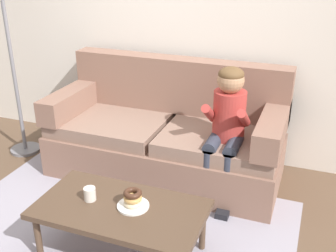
{
  "coord_description": "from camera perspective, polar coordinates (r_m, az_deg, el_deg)",
  "views": [
    {
      "loc": [
        1.24,
        -2.29,
        1.94
      ],
      "look_at": [
        0.21,
        0.45,
        0.65
      ],
      "focal_mm": 43.9,
      "sensor_mm": 36.0,
      "label": 1
    }
  ],
  "objects": [
    {
      "name": "wall_back",
      "position": [
        3.93,
        2.17,
        15.86
      ],
      "size": [
        8.0,
        0.1,
        2.8
      ],
      "primitive_type": "cube",
      "color": "silver",
      "rests_on": "ground"
    },
    {
      "name": "person_child",
      "position": [
        3.26,
        8.14,
        0.55
      ],
      "size": [
        0.34,
        0.58,
        1.1
      ],
      "color": "#AD3833",
      "rests_on": "ground"
    },
    {
      "name": "mug",
      "position": [
        2.8,
        -10.8,
        -9.25
      ],
      "size": [
        0.08,
        0.08,
        0.09
      ],
      "primitive_type": "cylinder",
      "color": "silver",
      "rests_on": "coffee_table"
    },
    {
      "name": "ground",
      "position": [
        3.25,
        -6.39,
        -13.06
      ],
      "size": [
        10.0,
        10.0,
        0.0
      ],
      "primitive_type": "plane",
      "color": "brown"
    },
    {
      "name": "donut",
      "position": [
        2.71,
        -4.88,
        -10.55
      ],
      "size": [
        0.14,
        0.14,
        0.04
      ],
      "primitive_type": "torus",
      "rotation": [
        0.0,
        0.0,
        1.8
      ],
      "color": "beige",
      "rests_on": "plate"
    },
    {
      "name": "area_rug",
      "position": [
        3.08,
        -8.55,
        -15.53
      ],
      "size": [
        2.57,
        1.97,
        0.01
      ],
      "primitive_type": "cube",
      "color": "#9993A3",
      "rests_on": "ground"
    },
    {
      "name": "donut_third",
      "position": [
        2.67,
        -4.93,
        -9.28
      ],
      "size": [
        0.17,
        0.17,
        0.04
      ],
      "primitive_type": "torus",
      "rotation": [
        0.0,
        0.0,
        2.22
      ],
      "color": "#422619",
      "rests_on": "donut_second"
    },
    {
      "name": "donut_second",
      "position": [
        2.68,
        -4.91,
        -9.92
      ],
      "size": [
        0.17,
        0.17,
        0.04
      ],
      "primitive_type": "torus",
      "rotation": [
        0.0,
        0.0,
        0.7
      ],
      "color": "tan",
      "rests_on": "donut"
    },
    {
      "name": "coffee_table",
      "position": [
        2.75,
        -6.62,
        -11.7
      ],
      "size": [
        1.11,
        0.6,
        0.39
      ],
      "color": "#4C3828",
      "rests_on": "ground"
    },
    {
      "name": "plate",
      "position": [
        2.72,
        -4.86,
        -10.99
      ],
      "size": [
        0.21,
        0.21,
        0.01
      ],
      "primitive_type": "cylinder",
      "color": "white",
      "rests_on": "coffee_table"
    },
    {
      "name": "couch",
      "position": [
        3.72,
        -0.1,
        -1.41
      ],
      "size": [
        2.05,
        0.9,
        1.01
      ],
      "color": "#846051",
      "rests_on": "ground"
    }
  ]
}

